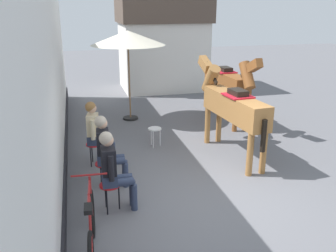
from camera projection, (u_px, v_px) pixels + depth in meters
ground_plane at (166, 143)px, 9.08m from camera, size 40.00×40.00×0.00m
pub_facade_wall at (49, 105)px, 6.61m from camera, size 0.34×14.00×3.40m
distant_cottage at (163, 43)px, 14.41m from camera, size 3.40×2.60×3.50m
seated_visitor_near at (113, 167)px, 5.87m from camera, size 0.61×0.49×1.39m
seated_visitor_middle at (107, 148)px, 6.67m from camera, size 0.61×0.49×1.39m
seated_visitor_far at (96, 130)px, 7.61m from camera, size 0.61×0.48×1.39m
saddled_horse_near at (232, 105)px, 8.01m from camera, size 0.64×3.00×2.06m
saddled_horse_far at (228, 83)px, 10.35m from camera, size 0.52×3.00×2.06m
leaning_bicycle at (92, 232)px, 4.85m from camera, size 0.50×1.76×1.02m
cafe_parasol at (128, 38)px, 10.20m from camera, size 2.10×2.10×2.58m
spare_stool_white at (155, 130)px, 8.73m from camera, size 0.32×0.32×0.46m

